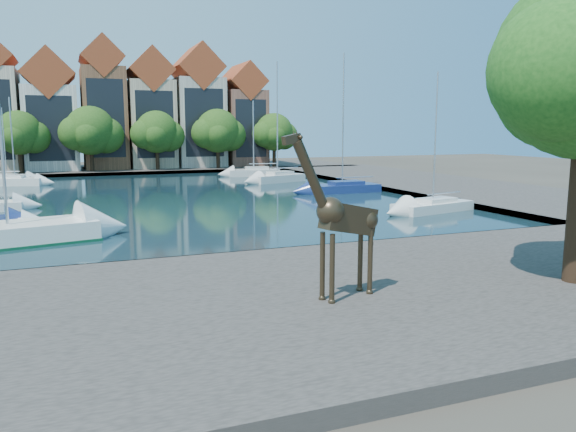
# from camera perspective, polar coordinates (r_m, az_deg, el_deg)

# --- Properties ---
(ground) EXTENTS (160.00, 160.00, 0.00)m
(ground) POSITION_cam_1_polar(r_m,az_deg,el_deg) (25.41, -0.49, -4.29)
(ground) COLOR #38332B
(ground) RESTS_ON ground
(water_basin) EXTENTS (38.00, 50.00, 0.08)m
(water_basin) POSITION_cam_1_polar(r_m,az_deg,el_deg) (48.27, -10.74, 1.91)
(water_basin) COLOR black
(water_basin) RESTS_ON ground
(near_quay) EXTENTS (50.00, 14.00, 0.50)m
(near_quay) POSITION_cam_1_polar(r_m,az_deg,el_deg) (19.20, 7.07, -7.99)
(near_quay) COLOR #46413D
(near_quay) RESTS_ON ground
(far_quay) EXTENTS (60.00, 16.00, 0.50)m
(far_quay) POSITION_cam_1_polar(r_m,az_deg,el_deg) (79.79, -15.08, 4.63)
(far_quay) COLOR #46413D
(far_quay) RESTS_ON ground
(right_quay) EXTENTS (14.00, 52.00, 0.50)m
(right_quay) POSITION_cam_1_polar(r_m,az_deg,el_deg) (58.27, 14.21, 3.18)
(right_quay) COLOR #46413D
(right_quay) RESTS_ON ground
(townhouse_west_inner) EXTENTS (6.43, 9.18, 15.15)m
(townhouse_west_inner) POSITION_cam_1_polar(r_m,az_deg,el_deg) (79.13, -22.96, 9.35)
(townhouse_west_inner) COLOR silver
(townhouse_west_inner) RESTS_ON far_quay
(townhouse_center) EXTENTS (5.44, 9.18, 16.93)m
(townhouse_center) POSITION_cam_1_polar(r_m,az_deg,el_deg) (79.28, -18.24, 10.34)
(townhouse_center) COLOR brown
(townhouse_center) RESTS_ON far_quay
(townhouse_east_inner) EXTENTS (5.94, 9.18, 15.79)m
(townhouse_east_inner) POSITION_cam_1_polar(r_m,az_deg,el_deg) (79.86, -13.85, 10.06)
(townhouse_east_inner) COLOR #C2AA8B
(townhouse_east_inner) RESTS_ON far_quay
(townhouse_east_mid) EXTENTS (6.43, 9.18, 16.65)m
(townhouse_east_mid) POSITION_cam_1_polar(r_m,az_deg,el_deg) (81.00, -9.23, 10.44)
(townhouse_east_mid) COLOR beige
(townhouse_east_mid) RESTS_ON far_quay
(townhouse_east_end) EXTENTS (5.44, 9.18, 14.43)m
(townhouse_east_end) POSITION_cam_1_polar(r_m,az_deg,el_deg) (82.62, -4.74, 9.81)
(townhouse_east_end) COLOR brown
(townhouse_east_end) RESTS_ON far_quay
(far_tree_west) EXTENTS (6.76, 5.20, 7.36)m
(far_tree_west) POSITION_cam_1_polar(r_m,az_deg,el_deg) (73.78, -25.61, 7.50)
(far_tree_west) COLOR #332114
(far_tree_west) RESTS_ON far_quay
(far_tree_mid_west) EXTENTS (7.80, 6.00, 8.00)m
(far_tree_mid_west) POSITION_cam_1_polar(r_m,az_deg,el_deg) (73.66, -19.34, 8.03)
(far_tree_mid_west) COLOR #332114
(far_tree_mid_west) RESTS_ON far_quay
(far_tree_mid_east) EXTENTS (7.02, 5.40, 7.52)m
(far_tree_mid_east) POSITION_cam_1_polar(r_m,az_deg,el_deg) (74.41, -13.12, 8.18)
(far_tree_mid_east) COLOR #332114
(far_tree_mid_east) RESTS_ON far_quay
(far_tree_east) EXTENTS (7.54, 5.80, 7.84)m
(far_tree_east) POSITION_cam_1_polar(r_m,az_deg,el_deg) (76.00, -7.08, 8.44)
(far_tree_east) COLOR #332114
(far_tree_east) RESTS_ON far_quay
(far_tree_far_east) EXTENTS (6.76, 5.20, 7.36)m
(far_tree_far_east) POSITION_cam_1_polar(r_m,az_deg,el_deg) (78.38, -1.36, 8.40)
(far_tree_far_east) COLOR #332114
(far_tree_far_east) RESTS_ON far_quay
(giraffe_statue) EXTENTS (3.57, 1.35, 5.18)m
(giraffe_statue) POSITION_cam_1_polar(r_m,az_deg,el_deg) (17.44, 5.50, -0.26)
(giraffe_statue) COLOR #34281A
(giraffe_statue) RESTS_ON near_quay
(sailboat_left_d) EXTENTS (5.70, 3.43, 8.77)m
(sailboat_left_d) POSITION_cam_1_polar(r_m,az_deg,el_deg) (62.86, -25.98, 3.34)
(sailboat_left_d) COLOR silver
(sailboat_left_d) RESTS_ON water_basin
(sailboat_left_e) EXTENTS (5.69, 3.31, 7.86)m
(sailboat_left_e) POSITION_cam_1_polar(r_m,az_deg,el_deg) (67.59, -26.65, 3.52)
(sailboat_left_e) COLOR silver
(sailboat_left_e) RESTS_ON water_basin
(sailboat_right_a) EXTENTS (6.49, 3.51, 9.47)m
(sailboat_right_a) POSITION_cam_1_polar(r_m,az_deg,el_deg) (40.15, 14.49, 1.15)
(sailboat_right_a) COLOR silver
(sailboat_right_a) RESTS_ON water_basin
(sailboat_right_b) EXTENTS (6.79, 2.45, 12.19)m
(sailboat_right_b) POSITION_cam_1_polar(r_m,az_deg,el_deg) (50.70, 5.52, 3.04)
(sailboat_right_b) COLOR navy
(sailboat_right_b) RESTS_ON water_basin
(sailboat_right_c) EXTENTS (6.50, 4.03, 12.57)m
(sailboat_right_c) POSITION_cam_1_polar(r_m,az_deg,el_deg) (60.10, -1.08, 4.08)
(sailboat_right_c) COLOR silver
(sailboat_right_c) RESTS_ON water_basin
(sailboat_right_d) EXTENTS (6.27, 2.82, 8.94)m
(sailboat_right_d) POSITION_cam_1_polar(r_m,az_deg,el_deg) (67.85, -3.50, 4.58)
(sailboat_right_d) COLOR silver
(sailboat_right_d) RESTS_ON water_basin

